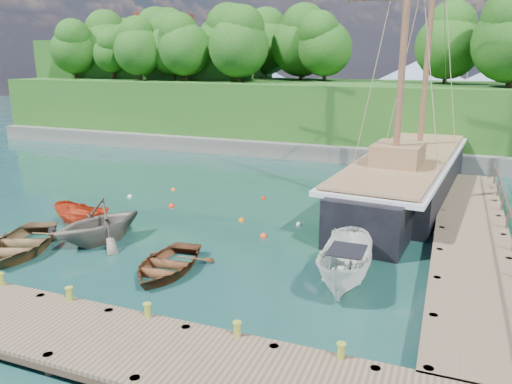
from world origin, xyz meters
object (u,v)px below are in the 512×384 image
(rowboat_0, at_px, (22,251))
(schooner, at_px, (406,179))
(motorboat_orange, at_px, (84,228))
(rowboat_1, at_px, (100,242))
(rowboat_2, at_px, (167,272))
(cabin_boat_white, at_px, (345,285))

(rowboat_0, bearing_deg, schooner, 23.39)
(motorboat_orange, bearing_deg, schooner, -40.67)
(rowboat_1, xyz_separation_m, rowboat_2, (4.58, -1.69, 0.00))
(motorboat_orange, relative_size, schooner, 0.13)
(rowboat_2, bearing_deg, rowboat_1, 155.47)
(rowboat_0, relative_size, rowboat_1, 1.16)
(motorboat_orange, xyz_separation_m, cabin_boat_white, (13.60, -1.71, 0.00))
(rowboat_0, height_order, schooner, schooner)
(rowboat_1, height_order, cabin_boat_white, rowboat_1)
(rowboat_2, bearing_deg, motorboat_orange, 150.98)
(rowboat_0, bearing_deg, rowboat_1, 17.93)
(schooner, bearing_deg, motorboat_orange, -135.24)
(rowboat_1, bearing_deg, rowboat_2, 0.16)
(motorboat_orange, relative_size, cabin_boat_white, 0.73)
(rowboat_0, distance_m, rowboat_2, 7.13)
(rowboat_1, distance_m, schooner, 18.19)
(rowboat_0, relative_size, cabin_boat_white, 1.00)
(rowboat_1, relative_size, schooner, 0.15)
(rowboat_1, height_order, rowboat_2, rowboat_1)
(rowboat_1, height_order, schooner, schooner)
(rowboat_0, xyz_separation_m, schooner, (14.96, 15.37, 1.12))
(cabin_boat_white, bearing_deg, rowboat_2, -171.55)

